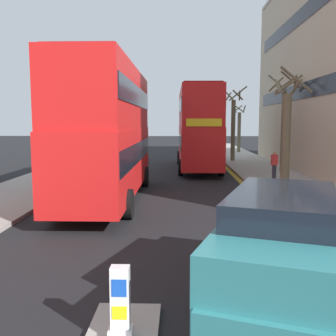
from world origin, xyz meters
name	(u,v)px	position (x,y,z in m)	size (l,w,h in m)	color
sidewalk_right	(301,193)	(6.50, 16.00, 0.07)	(4.00, 80.00, 0.14)	#9E9991
sidewalk_left	(23,191)	(-6.50, 16.00, 0.07)	(4.00, 80.00, 0.14)	#9E9991
kerb_line_outer	(264,203)	(4.40, 14.00, 0.00)	(0.10, 56.00, 0.01)	yellow
kerb_line_inner	(261,203)	(4.24, 14.00, 0.00)	(0.10, 56.00, 0.01)	yellow
keep_left_bollard	(120,306)	(0.00, 3.74, 0.61)	(0.36, 0.28, 1.11)	silver
double_decker_bus_away	(108,129)	(-2.12, 14.58, 3.03)	(2.81, 10.81, 5.64)	red
double_decker_bus_oncoming	(198,126)	(2.18, 25.35, 3.03)	(2.91, 10.84, 5.64)	red
taxi_minivan	(282,255)	(2.62, 4.72, 1.07)	(3.30, 5.16, 2.12)	teal
pedestrian_far	(274,165)	(6.07, 19.33, 0.99)	(0.34, 0.22, 1.62)	#2D2D38
street_tree_near	(239,130)	(7.23, 39.49, 2.51)	(1.28, 1.43, 4.98)	#6B6047
street_tree_mid	(284,121)	(7.54, 23.22, 3.39)	(2.04, 2.03, 6.28)	#6B6047
street_tree_far	(286,137)	(5.84, 16.35, 2.65)	(1.58, 1.82, 5.60)	#6B6047
street_tree_distant	(233,126)	(5.34, 30.36, 3.01)	(1.89, 1.93, 6.13)	#6B6047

